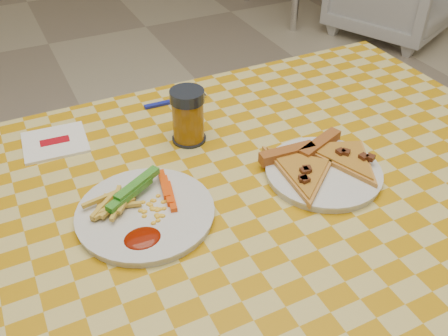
{
  "coord_description": "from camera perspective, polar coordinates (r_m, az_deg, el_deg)",
  "views": [
    {
      "loc": [
        -0.32,
        -0.6,
        1.34
      ],
      "look_at": [
        0.0,
        0.06,
        0.78
      ],
      "focal_mm": 40.0,
      "sensor_mm": 36.0,
      "label": 1
    }
  ],
  "objects": [
    {
      "name": "napkin",
      "position": [
        1.08,
        -18.75,
        2.8
      ],
      "size": [
        0.13,
        0.12,
        0.01
      ],
      "rotation": [
        0.0,
        0.0,
        -0.07
      ],
      "color": "white",
      "rests_on": "table"
    },
    {
      "name": "fork",
      "position": [
        1.17,
        -5.47,
        7.7
      ],
      "size": [
        0.15,
        0.02,
        0.01
      ],
      "rotation": [
        0.0,
        0.0,
        -0.04
      ],
      "color": "navy",
      "rests_on": "table"
    },
    {
      "name": "pizza_slices",
      "position": [
        0.95,
        10.92,
        0.68
      ],
      "size": [
        0.27,
        0.25,
        0.02
      ],
      "color": "gold",
      "rests_on": "plate_right"
    },
    {
      "name": "table",
      "position": [
        0.94,
        1.49,
        -6.4
      ],
      "size": [
        1.28,
        0.88,
        0.76
      ],
      "color": "silver",
      "rests_on": "ground"
    },
    {
      "name": "plate_right",
      "position": [
        0.95,
        11.26,
        -0.59
      ],
      "size": [
        0.26,
        0.26,
        0.01
      ],
      "primitive_type": "cylinder",
      "rotation": [
        0.0,
        0.0,
        0.23
      ],
      "color": "silver",
      "rests_on": "table"
    },
    {
      "name": "drink_glass",
      "position": [
        1.0,
        -4.13,
        5.89
      ],
      "size": [
        0.07,
        0.07,
        0.11
      ],
      "color": "black",
      "rests_on": "table"
    },
    {
      "name": "plate_left",
      "position": [
        0.86,
        -8.95,
        -5.24
      ],
      "size": [
        0.26,
        0.26,
        0.01
      ],
      "primitive_type": "cylinder",
      "rotation": [
        0.0,
        0.0,
        0.14
      ],
      "color": "silver",
      "rests_on": "table"
    },
    {
      "name": "fries_veggies",
      "position": [
        0.85,
        -9.93,
        -3.94
      ],
      "size": [
        0.18,
        0.17,
        0.04
      ],
      "color": "gold",
      "rests_on": "plate_left"
    }
  ]
}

